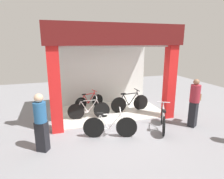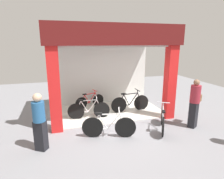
# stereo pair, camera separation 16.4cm
# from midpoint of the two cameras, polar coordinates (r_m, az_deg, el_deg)

# --- Properties ---
(ground_plane) EXTENTS (17.35, 17.35, 0.00)m
(ground_plane) POSITION_cam_midpoint_polar(r_m,az_deg,el_deg) (7.28, 0.95, -10.05)
(ground_plane) COLOR gray
(ground_plane) RESTS_ON ground
(shop_facade) EXTENTS (4.88, 2.97, 3.57)m
(shop_facade) POSITION_cam_midpoint_polar(r_m,az_deg,el_deg) (8.00, -2.08, 6.38)
(shop_facade) COLOR beige
(shop_facade) RESTS_ON ground
(bicycle_inside_0) EXTENTS (1.39, 0.52, 0.80)m
(bicycle_inside_0) POSITION_cam_midpoint_polar(r_m,az_deg,el_deg) (8.87, -7.34, -3.47)
(bicycle_inside_0) COLOR black
(bicycle_inside_0) RESTS_ON ground
(bicycle_inside_1) EXTENTS (1.75, 0.48, 0.96)m
(bicycle_inside_1) POSITION_cam_midpoint_polar(r_m,az_deg,el_deg) (8.38, 4.78, -3.98)
(bicycle_inside_1) COLOR black
(bicycle_inside_1) RESTS_ON ground
(bicycle_inside_2) EXTENTS (1.65, 0.45, 0.91)m
(bicycle_inside_2) POSITION_cam_midpoint_polar(r_m,az_deg,el_deg) (7.62, -7.56, -6.09)
(bicycle_inside_2) COLOR black
(bicycle_inside_2) RESTS_ON ground
(bicycle_parked_0) EXTENTS (1.66, 0.58, 0.94)m
(bicycle_parked_0) POSITION_cam_midpoint_polar(r_m,az_deg,el_deg) (6.14, -1.39, -10.94)
(bicycle_parked_0) COLOR black
(bicycle_parked_0) RESTS_ON ground
(bicycle_parked_1) EXTENTS (0.84, 1.46, 0.90)m
(bicycle_parked_1) POSITION_cam_midpoint_polar(r_m,az_deg,el_deg) (6.90, 14.33, -8.63)
(bicycle_parked_1) COLOR black
(bicycle_parked_1) RESTS_ON ground
(pedestrian_0) EXTENTS (0.46, 0.46, 1.66)m
(pedestrian_0) POSITION_cam_midpoint_polar(r_m,az_deg,el_deg) (5.62, -21.26, -9.02)
(pedestrian_0) COLOR black
(pedestrian_0) RESTS_ON ground
(pedestrian_2) EXTENTS (0.68, 0.55, 1.74)m
(pedestrian_2) POSITION_cam_midpoint_polar(r_m,az_deg,el_deg) (7.31, 22.82, -3.49)
(pedestrian_2) COLOR black
(pedestrian_2) RESTS_ON ground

